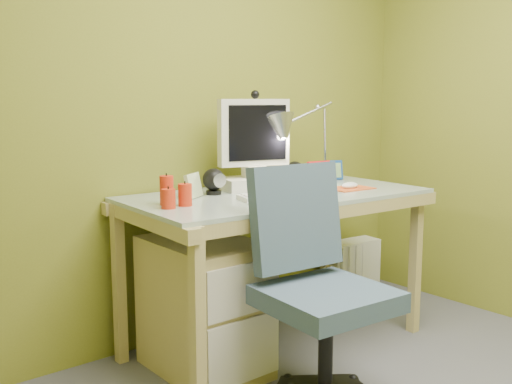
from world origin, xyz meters
TOP-DOWN VIEW (x-y plane):
  - wall_back at (0.00, 1.60)m, footprint 3.20×0.01m
  - desk at (0.28, 1.18)m, footprint 1.53×0.83m
  - monitor at (0.28, 1.36)m, footprint 0.46×0.33m
  - speaker_left at (0.01, 1.34)m, footprint 0.12×0.12m
  - speaker_right at (0.55, 1.34)m, footprint 0.12×0.12m
  - keyboard at (0.20, 1.04)m, footprint 0.45×0.25m
  - mousepad at (0.66, 1.04)m, footprint 0.24×0.18m
  - mouse at (0.66, 1.04)m, footprint 0.11×0.07m
  - amber_tumbler at (0.46, 1.10)m, footprint 0.08×0.08m
  - candle_cluster at (-0.32, 1.19)m, footprint 0.18×0.16m
  - photo_frame_red at (0.70, 1.30)m, footprint 0.14×0.04m
  - photo_frame_blue at (0.84, 1.34)m, footprint 0.13×0.07m
  - photo_frame_green at (-0.12, 1.32)m, footprint 0.12×0.09m
  - desk_lamp at (0.73, 1.36)m, footprint 0.62×0.32m
  - task_chair at (0.02, 0.58)m, footprint 0.58×0.58m
  - radiator at (1.17, 1.46)m, footprint 0.38×0.18m

SIDE VIEW (x-z plane):
  - radiator at x=1.17m, z-range 0.00..0.36m
  - desk at x=0.28m, z-range 0.00..0.80m
  - task_chair at x=0.02m, z-range 0.00..0.97m
  - mousepad at x=0.66m, z-range 0.80..0.80m
  - keyboard at x=0.20m, z-range 0.80..0.82m
  - mouse at x=0.66m, z-range 0.80..0.83m
  - amber_tumbler at x=0.46m, z-range 0.80..0.89m
  - photo_frame_blue at x=0.84m, z-range 0.80..0.91m
  - photo_frame_green at x=-0.12m, z-range 0.80..0.91m
  - photo_frame_red at x=0.70m, z-range 0.80..0.92m
  - speaker_right at x=0.55m, z-range 0.80..0.92m
  - speaker_left at x=0.01m, z-range 0.80..0.92m
  - candle_cluster at x=-0.32m, z-range 0.80..0.93m
  - monitor at x=0.28m, z-range 0.80..1.36m
  - desk_lamp at x=0.73m, z-range 0.80..1.43m
  - wall_back at x=0.00m, z-range 0.00..2.40m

